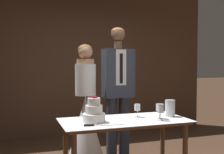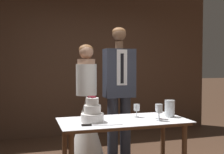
{
  "view_description": "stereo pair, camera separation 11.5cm",
  "coord_description": "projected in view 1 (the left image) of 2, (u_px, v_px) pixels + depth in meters",
  "views": [
    {
      "loc": [
        -1.19,
        -2.91,
        1.37
      ],
      "look_at": [
        -0.08,
        0.36,
        1.21
      ],
      "focal_mm": 45.0,
      "sensor_mm": 36.0,
      "label": 1
    },
    {
      "loc": [
        -1.08,
        -2.95,
        1.37
      ],
      "look_at": [
        -0.08,
        0.36,
        1.21
      ],
      "focal_mm": 45.0,
      "sensor_mm": 36.0,
      "label": 2
    }
  ],
  "objects": [
    {
      "name": "cake_knife",
      "position": [
        96.0,
        125.0,
        2.77
      ],
      "size": [
        0.41,
        0.08,
        0.02
      ],
      "rotation": [
        0.0,
        0.0,
        -0.13
      ],
      "color": "silver",
      "rests_on": "cake_table"
    },
    {
      "name": "wine_glass_middle",
      "position": [
        137.0,
        108.0,
        3.22
      ],
      "size": [
        0.07,
        0.07,
        0.15
      ],
      "color": "silver",
      "rests_on": "cake_table"
    },
    {
      "name": "wine_glass_far",
      "position": [
        159.0,
        108.0,
        3.13
      ],
      "size": [
        0.08,
        0.08,
        0.17
      ],
      "color": "silver",
      "rests_on": "cake_table"
    },
    {
      "name": "wall_back",
      "position": [
        81.0,
        60.0,
        5.44
      ],
      "size": [
        5.22,
        0.12,
        2.88
      ],
      "primitive_type": "cube",
      "color": "#513828",
      "rests_on": "ground_plane"
    },
    {
      "name": "bride",
      "position": [
        86.0,
        121.0,
        3.81
      ],
      "size": [
        0.54,
        0.54,
        1.63
      ],
      "color": "white",
      "rests_on": "ground_plane"
    },
    {
      "name": "tiered_cake",
      "position": [
        94.0,
        113.0,
        2.95
      ],
      "size": [
        0.24,
        0.24,
        0.28
      ],
      "color": "white",
      "rests_on": "cake_table"
    },
    {
      "name": "hurricane_candle",
      "position": [
        170.0,
        109.0,
        3.26
      ],
      "size": [
        0.12,
        0.12,
        0.19
      ],
      "color": "silver",
      "rests_on": "cake_table"
    },
    {
      "name": "cake_table",
      "position": [
        125.0,
        129.0,
        3.08
      ],
      "size": [
        1.4,
        0.68,
        0.76
      ],
      "color": "brown",
      "rests_on": "ground_plane"
    },
    {
      "name": "groom",
      "position": [
        118.0,
        87.0,
        3.94
      ],
      "size": [
        0.42,
        0.25,
        1.88
      ],
      "color": "#333847",
      "rests_on": "ground_plane"
    },
    {
      "name": "wine_glass_near",
      "position": [
        160.0,
        109.0,
        3.03
      ],
      "size": [
        0.07,
        0.07,
        0.18
      ],
      "color": "silver",
      "rests_on": "cake_table"
    }
  ]
}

